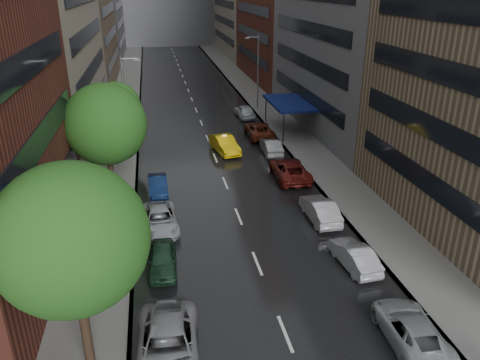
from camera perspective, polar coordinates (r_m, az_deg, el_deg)
name	(u,v)px	position (r m, az deg, el deg)	size (l,w,h in m)	color
road	(193,103)	(64.54, -5.72, 9.36)	(14.00, 140.00, 0.01)	black
sidewalk_left	(125,105)	(64.43, -13.81, 8.85)	(4.00, 140.00, 0.15)	gray
sidewalk_right	(258,99)	(65.87, 2.21, 9.79)	(4.00, 140.00, 0.15)	gray
tree_near	(71,239)	(18.41, -19.91, -6.81)	(5.82, 5.82, 9.28)	#382619
tree_mid	(106,124)	(33.40, -16.08, 6.52)	(5.61, 5.61, 8.94)	#382619
tree_far	(116,107)	(43.85, -14.86, 8.64)	(4.39, 4.39, 7.00)	#382619
taxi	(225,144)	(44.76, -1.88, 4.36)	(1.69, 4.85, 1.60)	yellow
parked_cars_left	(163,262)	(26.70, -9.41, -9.87)	(2.96, 22.63, 1.61)	#97969B
parked_cars_right	(287,167)	(39.58, 5.74, 1.64)	(2.81, 43.74, 1.59)	#9DA3A6
street_lamp_left	(126,105)	(43.81, -13.71, 8.88)	(1.74, 0.22, 9.00)	gray
street_lamp_right	(257,71)	(59.85, 2.12, 13.16)	(1.74, 0.22, 9.00)	gray
awning	(289,103)	(51.04, 5.97, 9.32)	(4.00, 8.00, 3.12)	navy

